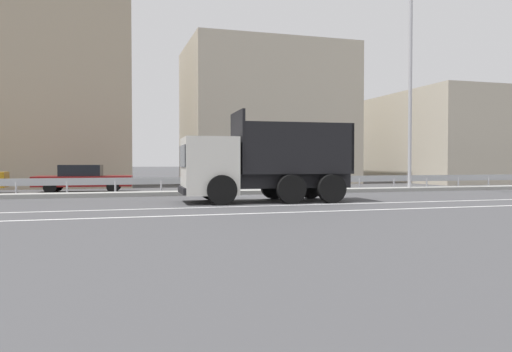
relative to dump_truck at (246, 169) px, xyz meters
The scene contains 12 objects.
ground_plane 3.31m from the dump_truck, 60.14° to the left, with size 320.00×320.00×0.00m, color #424244.
lane_strip_0 2.35m from the dump_truck, 67.34° to the right, with size 66.02×0.16×0.01m, color silver.
lane_strip_1 4.37m from the dump_truck, 79.42° to the right, with size 66.02×0.16×0.01m, color silver.
median_island 4.91m from the dump_truck, 71.27° to the left, with size 36.31×1.10×0.18m, color gray.
median_guardrail 5.77m from the dump_truck, 74.50° to the left, with size 66.02×0.09×0.78m.
dump_truck is the anchor object (origin of this frame).
median_road_sign 6.65m from the dump_truck, 42.87° to the left, with size 0.81×0.16×2.66m.
street_lamp_1 11.71m from the dump_truck, 23.38° to the left, with size 0.70×2.33×10.30m.
parked_car_3 10.23m from the dump_truck, 126.51° to the left, with size 4.75×2.29×1.35m.
background_building_1 18.30m from the dump_truck, 69.96° to the left, with size 11.38×8.36×9.75m, color #B7AD99.
background_building_2 27.84m from the dump_truck, 36.73° to the left, with size 13.02×15.31×6.67m, color #B7AD99.
church_tower 28.96m from the dump_truck, 76.63° to the left, with size 3.60×3.60×13.43m.
Camera 1 is at (-6.49, -20.47, 1.46)m, focal length 35.00 mm.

